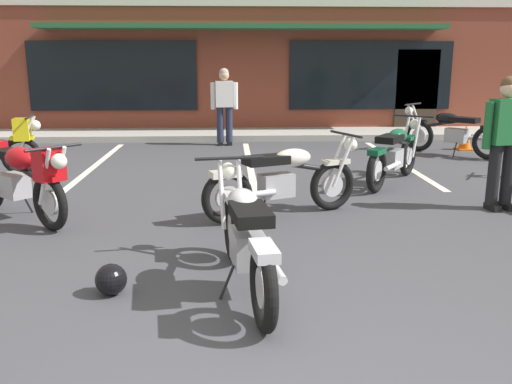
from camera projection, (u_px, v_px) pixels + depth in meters
ground_plane at (262, 227)px, 6.38m from camera, size 80.00×80.00×0.00m
sidewalk_kerb at (244, 134)px, 13.74m from camera, size 22.00×1.80×0.14m
brick_storefront_building at (241, 64)px, 16.83m from camera, size 16.24×6.78×3.42m
painted_stall_lines at (249, 163)px, 10.26m from camera, size 11.27×4.80×0.01m
motorcycle_foreground_classic at (246, 236)px, 4.58m from camera, size 0.73×2.10×0.98m
motorcycle_red_sportbike at (394, 154)px, 8.53m from camera, size 1.43×1.82×0.98m
motorcycle_silver_naked at (452, 132)px, 11.03m from camera, size 1.63×1.68×0.98m
motorcycle_blue_standard at (21, 177)px, 6.52m from camera, size 1.69×1.61×0.98m
motorcycle_green_cafe_racer at (284, 179)px, 6.71m from camera, size 1.99×1.12×0.98m
person_in_black_shirt at (505, 135)px, 6.93m from camera, size 0.61×0.32×1.68m
person_in_shorts_foreground at (224, 102)px, 12.20m from camera, size 0.61×0.30×1.68m
helmet_on_pavement at (111, 279)px, 4.54m from camera, size 0.26×0.26×0.26m
traffic_cone at (465, 137)px, 11.72m from camera, size 0.34×0.34×0.53m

